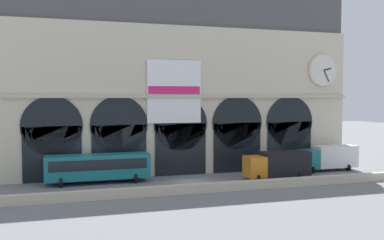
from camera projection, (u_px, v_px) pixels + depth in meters
The scene contains 6 objects.
ground_plane at pixel (193, 183), 47.09m from camera, with size 200.00×200.00×0.00m, color slate.
quay_parapet_wall at pixel (209, 188), 42.34m from camera, with size 90.00×0.70×0.90m, color beige.
station_building at pixel (176, 85), 53.27m from camera, with size 44.87×4.49×22.27m.
bus_midwest at pixel (98, 167), 46.77m from camera, with size 11.00×3.25×3.10m.
box_truck_mideast at pixel (278, 164), 49.03m from camera, with size 7.50×2.91×3.12m.
box_truck_east at pixel (328, 157), 54.89m from camera, with size 7.50×2.91×3.12m.
Camera 1 is at (-14.00, -44.53, 9.18)m, focal length 40.88 mm.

